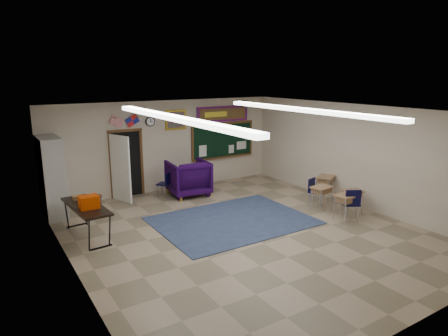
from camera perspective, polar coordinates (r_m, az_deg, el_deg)
floor at (r=10.06m, az=2.82°, el=-9.14°), size 9.00×9.00×0.00m
back_wall at (r=13.43m, az=-8.22°, el=3.15°), size 8.00×0.04×3.00m
front_wall at (r=6.63m, az=26.23°, el=-8.79°), size 8.00×0.04×3.00m
left_wall at (r=8.06m, az=-21.10°, el=-4.48°), size 0.04×9.00×3.00m
right_wall at (r=12.29m, az=18.36°, el=1.65°), size 0.04×9.00×3.00m
ceiling at (r=9.34m, az=3.03°, el=8.14°), size 8.00×9.00×0.04m
area_rug at (r=10.77m, az=1.23°, el=-7.51°), size 4.00×3.00×0.02m
fluorescent_strips at (r=9.34m, az=3.02°, el=7.77°), size 3.86×6.00×0.10m
doorway at (r=12.85m, az=-13.99°, el=0.42°), size 1.10×0.89×2.16m
chalkboard at (r=14.43m, az=-0.15°, el=3.84°), size 2.55×0.14×1.30m
bulletin_board at (r=14.30m, az=-0.16°, el=7.74°), size 2.10×0.05×0.55m
framed_art_print at (r=13.43m, az=-6.91°, el=6.85°), size 0.75×0.05×0.65m
wall_clock at (r=13.07m, az=-10.49°, el=6.55°), size 0.32×0.05×0.32m
wall_flags at (r=12.74m, az=-14.04°, el=6.79°), size 1.16×0.06×0.70m
storage_cabinet at (r=11.88m, az=-23.36°, el=-1.15°), size 0.59×1.25×2.20m
wingback_armchair at (r=12.94m, az=-5.13°, el=-1.39°), size 1.34×1.37×1.14m
student_chair_reading at (r=12.91m, az=-8.60°, el=-2.34°), size 0.55×0.55×0.78m
student_chair_desk_a at (r=11.17m, az=17.55°, el=-4.97°), size 0.62×0.62×0.91m
student_chair_desk_b at (r=12.15m, az=13.08°, el=-3.44°), size 0.51×0.51×0.82m
student_desk_front_left at (r=11.79m, az=13.72°, el=-4.06°), size 0.63×0.50×0.71m
student_desk_front_right at (r=12.78m, az=14.24°, el=-2.60°), size 0.78×0.71×0.76m
student_desk_back_left at (r=11.11m, az=17.06°, el=-5.26°), size 0.62×0.47×0.74m
student_desk_back_right at (r=11.89m, az=17.82°, el=-4.35°), size 0.64×0.54×0.65m
folding_table at (r=10.18m, az=-18.99°, el=-6.98°), size 0.79×1.96×1.09m
wooden_stool at (r=11.64m, az=-17.74°, el=-5.07°), size 0.32×0.32×0.57m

